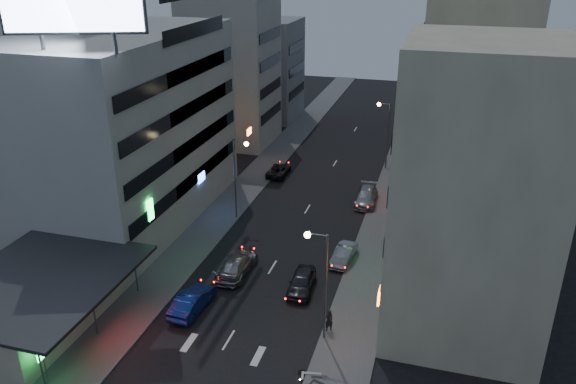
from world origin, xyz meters
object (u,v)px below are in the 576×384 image
at_px(scooter_silver_b, 322,366).
at_px(parked_car_left, 279,170).
at_px(scooter_black_b, 331,379).
at_px(road_car_silver, 236,264).
at_px(person, 329,320).
at_px(parked_car_right_near, 302,282).
at_px(parked_car_right_far, 366,197).
at_px(road_car_blue, 192,301).
at_px(parked_car_right_mid, 344,254).

bearing_deg(scooter_silver_b, parked_car_left, 10.79).
bearing_deg(scooter_black_b, road_car_silver, 60.94).
bearing_deg(person, scooter_black_b, 67.85).
relative_size(road_car_silver, scooter_black_b, 3.10).
relative_size(scooter_black_b, scooter_silver_b, 0.96).
distance_m(parked_car_left, road_car_silver, 22.08).
bearing_deg(scooter_silver_b, parked_car_right_near, 11.77).
distance_m(parked_car_right_far, road_car_blue, 24.53).
bearing_deg(scooter_silver_b, road_car_silver, 33.33).
height_order(parked_car_right_near, road_car_blue, road_car_blue).
bearing_deg(scooter_black_b, parked_car_left, 39.51).
height_order(parked_car_right_near, road_car_silver, road_car_silver).
relative_size(road_car_blue, road_car_silver, 0.85).
distance_m(parked_car_right_near, road_car_silver, 5.95).
height_order(parked_car_right_far, scooter_silver_b, parked_car_right_far).
bearing_deg(scooter_black_b, person, 31.19).
distance_m(parked_car_right_mid, road_car_silver, 9.27).
bearing_deg(parked_car_right_mid, parked_car_right_far, 96.12).
bearing_deg(road_car_silver, scooter_silver_b, 133.13).
relative_size(road_car_silver, person, 3.31).
xyz_separation_m(parked_car_right_far, scooter_silver_b, (1.35, -26.66, -0.07)).
height_order(road_car_silver, scooter_black_b, road_car_silver).
bearing_deg(road_car_silver, scooter_black_b, 132.61).
relative_size(parked_car_right_near, road_car_silver, 0.80).
relative_size(parked_car_right_far, road_car_silver, 0.93).
bearing_deg(parked_car_right_mid, parked_car_right_near, -107.59).
distance_m(parked_car_right_far, scooter_silver_b, 26.69).
relative_size(parked_car_right_near, road_car_blue, 0.93).
distance_m(person, scooter_silver_b, 4.38).
height_order(parked_car_left, road_car_blue, road_car_blue).
relative_size(parked_car_right_near, parked_car_right_far, 0.85).
height_order(parked_car_left, parked_car_right_far, parked_car_right_far).
height_order(parked_car_right_near, parked_car_right_mid, parked_car_right_near).
height_order(parked_car_right_mid, scooter_silver_b, parked_car_right_mid).
relative_size(parked_car_right_mid, parked_car_left, 0.89).
height_order(parked_car_left, scooter_silver_b, parked_car_left).
distance_m(parked_car_right_mid, road_car_blue, 13.85).
bearing_deg(parked_car_left, scooter_black_b, 111.44).
bearing_deg(parked_car_left, road_car_blue, 92.91).
bearing_deg(parked_car_left, parked_car_right_far, 154.92).
bearing_deg(parked_car_right_near, road_car_silver, 167.03).
distance_m(road_car_blue, scooter_black_b, 12.63).
height_order(parked_car_right_near, person, person).
relative_size(road_car_silver, scooter_silver_b, 2.98).
distance_m(parked_car_right_mid, scooter_silver_b, 14.22).
bearing_deg(road_car_blue, road_car_silver, -98.65).
bearing_deg(parked_car_right_near, scooter_silver_b, -70.87).
xyz_separation_m(parked_car_left, person, (12.03, -27.39, 0.33)).
relative_size(parked_car_left, scooter_black_b, 2.54).
xyz_separation_m(person, scooter_silver_b, (0.52, -4.34, -0.27)).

